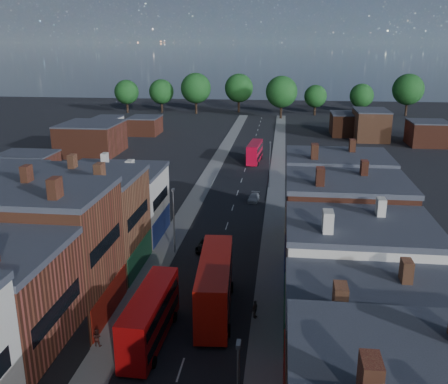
% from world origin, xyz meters
% --- Properties ---
extents(pavement_west, '(3.00, 200.00, 0.12)m').
position_xyz_m(pavement_west, '(-6.50, 50.00, 0.06)').
color(pavement_west, gray).
rests_on(pavement_west, ground).
extents(pavement_east, '(3.00, 200.00, 0.12)m').
position_xyz_m(pavement_east, '(6.50, 50.00, 0.06)').
color(pavement_east, gray).
rests_on(pavement_east, ground).
extents(lamp_post_2, '(0.25, 0.70, 8.12)m').
position_xyz_m(lamp_post_2, '(-5.20, 30.00, 4.70)').
color(lamp_post_2, slate).
rests_on(lamp_post_2, ground).
extents(lamp_post_3, '(0.25, 0.70, 8.12)m').
position_xyz_m(lamp_post_3, '(5.20, 60.00, 4.70)').
color(lamp_post_3, slate).
rests_on(lamp_post_3, ground).
extents(bus_0, '(2.90, 10.60, 4.55)m').
position_xyz_m(bus_0, '(-3.24, 11.45, 2.46)').
color(bus_0, '#A8090A').
rests_on(bus_0, ground).
extents(bus_1, '(3.80, 12.58, 5.36)m').
position_xyz_m(bus_1, '(1.51, 16.93, 2.89)').
color(bus_1, red).
rests_on(bus_1, ground).
extents(bus_2, '(3.02, 9.94, 4.23)m').
position_xyz_m(bus_2, '(1.50, 78.90, 2.28)').
color(bus_2, red).
rests_on(bus_2, ground).
extents(car_2, '(2.39, 4.53, 1.21)m').
position_xyz_m(car_2, '(-1.60, 31.55, 0.61)').
color(car_2, black).
rests_on(car_2, ground).
extents(car_3, '(1.90, 4.02, 1.13)m').
position_xyz_m(car_3, '(3.00, 51.86, 0.57)').
color(car_3, silver).
rests_on(car_3, ground).
extents(ped_1, '(0.79, 0.48, 1.55)m').
position_xyz_m(ped_1, '(-7.51, 10.19, 0.89)').
color(ped_1, '#47211C').
rests_on(ped_1, pavement_west).
extents(ped_3, '(0.81, 1.11, 1.72)m').
position_xyz_m(ped_3, '(5.30, 16.22, 0.98)').
color(ped_3, '#524D46').
rests_on(ped_3, pavement_east).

